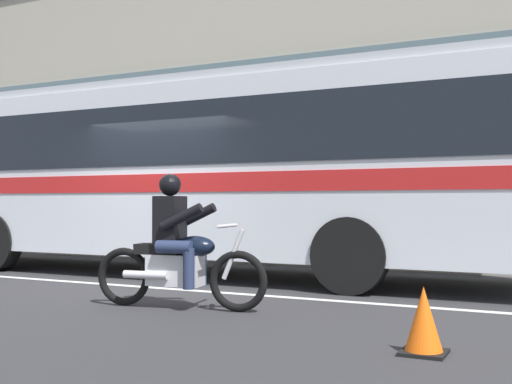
% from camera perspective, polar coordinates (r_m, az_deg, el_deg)
% --- Properties ---
extents(ground_plane, '(60.00, 60.00, 0.00)m').
position_cam_1_polar(ground_plane, '(10.10, -8.78, -7.93)').
color(ground_plane, '#2B2B2D').
extents(sidewalk_curb, '(28.00, 3.80, 0.15)m').
position_cam_1_polar(sidewalk_curb, '(14.54, 2.99, -5.51)').
color(sidewalk_curb, '#A39E93').
rests_on(sidewalk_curb, ground_plane).
extents(lane_center_stripe, '(26.60, 0.14, 0.01)m').
position_cam_1_polar(lane_center_stripe, '(9.62, -10.87, -8.25)').
color(lane_center_stripe, silver).
rests_on(lane_center_stripe, ground_plane).
extents(office_building_facade, '(28.00, 0.89, 12.45)m').
position_cam_1_polar(office_building_facade, '(17.35, 6.12, 15.82)').
color(office_building_facade, gray).
rests_on(office_building_facade, ground_plane).
extents(transit_bus, '(11.40, 2.63, 3.22)m').
position_cam_1_polar(transit_bus, '(11.06, -5.31, 2.44)').
color(transit_bus, silver).
rests_on(transit_bus, ground_plane).
extents(motorcycle_with_rider, '(2.13, 0.70, 1.56)m').
position_cam_1_polar(motorcycle_with_rider, '(7.49, -6.97, -5.33)').
color(motorcycle_with_rider, black).
rests_on(motorcycle_with_rider, ground_plane).
extents(fire_hydrant, '(0.22, 0.30, 0.75)m').
position_cam_1_polar(fire_hydrant, '(13.30, 5.49, -4.01)').
color(fire_hydrant, '#4C8C3F').
rests_on(fire_hydrant, sidewalk_curb).
extents(traffic_cone, '(0.36, 0.36, 0.55)m').
position_cam_1_polar(traffic_cone, '(5.45, 14.74, -11.19)').
color(traffic_cone, '#EA590F').
rests_on(traffic_cone, ground_plane).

